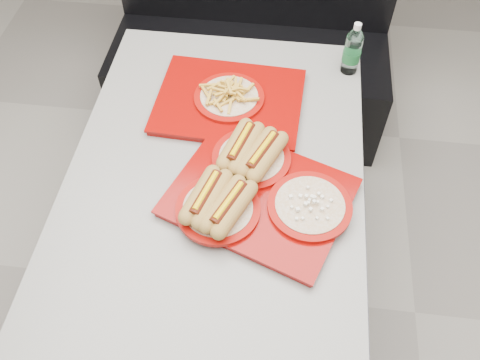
# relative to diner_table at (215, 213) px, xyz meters

# --- Properties ---
(ground) EXTENTS (6.00, 6.00, 0.00)m
(ground) POSITION_rel_diner_table_xyz_m (0.00, 0.00, -0.58)
(ground) COLOR gray
(ground) RESTS_ON ground
(diner_table) EXTENTS (0.92, 1.42, 0.75)m
(diner_table) POSITION_rel_diner_table_xyz_m (0.00, 0.00, 0.00)
(diner_table) COLOR black
(diner_table) RESTS_ON ground
(booth_bench) EXTENTS (1.30, 0.57, 1.35)m
(booth_bench) POSITION_rel_diner_table_xyz_m (0.00, 1.09, -0.18)
(booth_bench) COLOR black
(booth_bench) RESTS_ON ground
(tray_near) EXTENTS (0.60, 0.53, 0.11)m
(tray_near) POSITION_rel_diner_table_xyz_m (0.13, -0.03, 0.20)
(tray_near) COLOR #800603
(tray_near) RESTS_ON diner_table
(tray_far) EXTENTS (0.50, 0.40, 0.10)m
(tray_far) POSITION_rel_diner_table_xyz_m (0.00, 0.34, 0.19)
(tray_far) COLOR #800603
(tray_far) RESTS_ON diner_table
(water_bottle) EXTENTS (0.06, 0.06, 0.20)m
(water_bottle) POSITION_rel_diner_table_xyz_m (0.41, 0.56, 0.25)
(water_bottle) COLOR silver
(water_bottle) RESTS_ON diner_table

